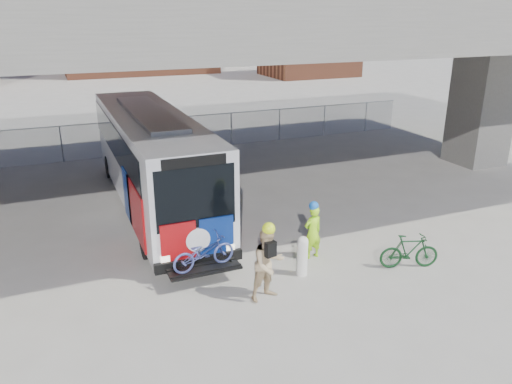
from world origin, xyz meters
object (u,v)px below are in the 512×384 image
bus (151,152)px  cyclist_hivis (313,231)px  bike_parked (409,251)px  bollard (302,254)px  cyclist_tan (268,263)px

bus → cyclist_hivis: size_ratio=7.11×
cyclist_hivis → bike_parked: 2.86m
bollard → cyclist_tan: 1.63m
bus → cyclist_hivis: 7.33m
bus → cyclist_tan: size_ratio=6.07×
cyclist_hivis → bus: bearing=-69.2°
cyclist_tan → bike_parked: size_ratio=1.23×
bollard → cyclist_hivis: 1.18m
bollard → cyclist_tan: cyclist_tan is taller
cyclist_tan → bollard: bearing=16.3°
bike_parked → bus: bearing=54.3°
bus → bollard: bus is taller
bollard → cyclist_hivis: (0.79, 0.84, 0.24)m
bus → cyclist_tan: bus is taller
bus → cyclist_hivis: bearing=-61.0°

